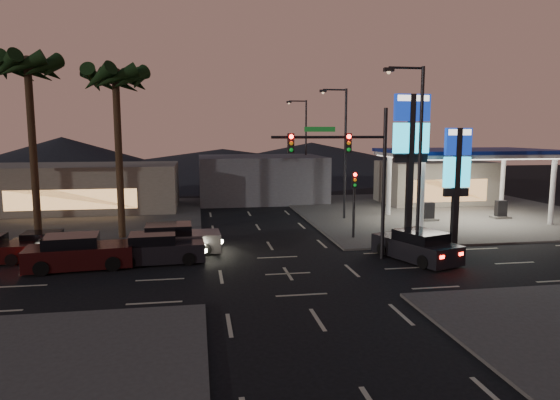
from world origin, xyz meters
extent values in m
plane|color=black|center=(0.00, 0.00, 0.00)|extent=(140.00, 140.00, 0.00)
cube|color=#47443F|center=(16.00, 16.00, 0.06)|extent=(24.00, 24.00, 0.12)
cube|color=#47443F|center=(-16.00, 16.00, 0.06)|extent=(24.00, 24.00, 0.12)
cylinder|color=silver|center=(11.00, 9.00, 2.50)|extent=(0.36, 0.36, 5.00)
cylinder|color=silver|center=(21.00, 9.00, 2.50)|extent=(0.36, 0.36, 5.00)
cylinder|color=silver|center=(11.00, 15.00, 2.50)|extent=(0.36, 0.36, 5.00)
cylinder|color=silver|center=(21.00, 15.00, 2.50)|extent=(0.36, 0.36, 5.00)
cube|color=silver|center=(16.00, 12.00, 5.20)|extent=(12.00, 8.00, 0.50)
cube|color=white|center=(16.00, 12.00, 4.90)|extent=(11.60, 7.60, 0.06)
cube|color=navy|center=(16.00, 12.00, 5.35)|extent=(12.20, 8.20, 0.25)
cube|color=black|center=(13.00, 12.00, 0.80)|extent=(0.80, 0.50, 1.40)
cube|color=black|center=(19.00, 12.00, 0.80)|extent=(0.80, 0.50, 1.40)
cube|color=#726B5B|center=(18.00, 21.00, 2.00)|extent=(10.00, 6.00, 4.00)
cube|color=black|center=(8.50, 5.50, 4.50)|extent=(0.35, 0.35, 9.00)
cube|color=navy|center=(8.50, 5.50, 8.20)|extent=(2.20, 0.30, 1.60)
cube|color=white|center=(8.50, 5.50, 8.75)|extent=(1.98, 0.32, 0.35)
cube|color=#18C2EC|center=(8.50, 5.50, 6.40)|extent=(2.20, 0.30, 1.80)
cube|color=black|center=(8.50, 5.50, 5.20)|extent=(2.09, 0.28, 0.50)
cube|color=black|center=(11.00, 4.50, 3.50)|extent=(0.35, 0.35, 7.00)
cube|color=navy|center=(11.00, 4.50, 6.20)|extent=(1.60, 0.30, 1.60)
cube|color=white|center=(11.00, 4.50, 6.75)|extent=(1.44, 0.32, 0.35)
cube|color=#18C2EC|center=(11.00, 4.50, 4.40)|extent=(1.60, 0.30, 1.80)
cube|color=black|center=(11.00, 4.50, 3.20)|extent=(1.52, 0.28, 0.50)
cylinder|color=black|center=(5.50, 2.00, 4.00)|extent=(0.20, 0.20, 8.00)
cylinder|color=black|center=(2.50, 2.00, 6.50)|extent=(6.00, 0.14, 0.14)
cube|color=#0C3F14|center=(2.00, 2.00, 6.90)|extent=(1.60, 0.05, 0.25)
cube|color=black|center=(3.50, 2.00, 6.20)|extent=(0.32, 0.25, 1.00)
sphere|color=#FF0C07|center=(3.50, 1.85, 6.53)|extent=(0.22, 0.22, 0.22)
sphere|color=orange|center=(3.50, 1.85, 6.20)|extent=(0.20, 0.20, 0.20)
sphere|color=#0CB226|center=(3.50, 1.85, 5.87)|extent=(0.20, 0.20, 0.20)
cube|color=black|center=(0.50, 2.00, 6.20)|extent=(0.32, 0.25, 1.00)
sphere|color=#FF0C07|center=(0.50, 1.85, 6.53)|extent=(0.22, 0.22, 0.22)
sphere|color=orange|center=(0.50, 1.85, 6.20)|extent=(0.20, 0.20, 0.20)
sphere|color=#0CB226|center=(0.50, 1.85, 5.87)|extent=(0.20, 0.20, 0.20)
cylinder|color=black|center=(5.50, 7.00, 2.00)|extent=(0.16, 0.16, 4.00)
cube|color=black|center=(5.50, 7.00, 3.80)|extent=(0.32, 0.25, 1.00)
sphere|color=#FF0C07|center=(5.50, 6.85, 4.13)|extent=(0.22, 0.22, 0.22)
sphere|color=orange|center=(5.50, 6.85, 3.80)|extent=(0.20, 0.20, 0.20)
sphere|color=#0CB226|center=(5.50, 6.85, 3.47)|extent=(0.20, 0.20, 0.20)
cylinder|color=black|center=(7.00, 1.00, 5.00)|extent=(0.18, 0.18, 10.00)
cylinder|color=black|center=(6.10, 1.00, 9.90)|extent=(1.80, 0.12, 0.12)
cube|color=black|center=(5.20, 1.00, 9.80)|extent=(0.50, 0.25, 0.18)
sphere|color=#FFCC8C|center=(5.20, 1.00, 9.68)|extent=(0.20, 0.20, 0.20)
cylinder|color=black|center=(7.00, 14.00, 5.00)|extent=(0.18, 0.18, 10.00)
cylinder|color=black|center=(6.10, 14.00, 9.90)|extent=(1.80, 0.12, 0.12)
cube|color=black|center=(5.20, 14.00, 9.80)|extent=(0.50, 0.25, 0.18)
sphere|color=#FFCC8C|center=(5.20, 14.00, 9.68)|extent=(0.20, 0.20, 0.20)
cylinder|color=black|center=(7.00, 28.00, 5.00)|extent=(0.18, 0.18, 10.00)
cylinder|color=black|center=(6.10, 28.00, 9.90)|extent=(1.80, 0.12, 0.12)
cube|color=black|center=(5.20, 28.00, 9.80)|extent=(0.50, 0.25, 0.18)
sphere|color=#FFCC8C|center=(5.20, 28.00, 9.68)|extent=(0.20, 0.20, 0.20)
cylinder|color=black|center=(-9.00, 9.50, 5.10)|extent=(0.44, 0.44, 10.20)
sphere|color=black|center=(-9.00, 9.50, 10.20)|extent=(0.90, 0.90, 0.90)
cone|color=black|center=(-7.70, 9.50, 9.90)|extent=(0.90, 2.74, 1.91)
cone|color=black|center=(-8.08, 10.42, 9.90)|extent=(2.57, 2.57, 1.91)
cone|color=black|center=(-9.00, 10.80, 9.90)|extent=(2.74, 0.90, 1.91)
cone|color=black|center=(-9.92, 10.42, 9.90)|extent=(2.57, 2.57, 1.91)
cone|color=black|center=(-10.30, 9.50, 9.90)|extent=(0.90, 2.74, 1.91)
cone|color=black|center=(-9.92, 8.58, 9.90)|extent=(2.57, 2.57, 1.91)
cone|color=black|center=(-9.00, 8.20, 9.90)|extent=(2.74, 0.90, 1.91)
cone|color=black|center=(-8.08, 8.58, 9.90)|extent=(2.57, 2.57, 1.91)
cylinder|color=black|center=(-14.00, 9.50, 5.40)|extent=(0.44, 0.44, 10.80)
sphere|color=black|center=(-14.00, 9.50, 10.80)|extent=(0.90, 0.90, 0.90)
cone|color=black|center=(-12.70, 9.50, 10.50)|extent=(0.90, 2.74, 1.91)
cone|color=black|center=(-13.08, 10.42, 10.50)|extent=(2.57, 2.57, 1.91)
cone|color=black|center=(-14.00, 10.80, 10.50)|extent=(2.74, 0.90, 1.91)
cone|color=black|center=(-14.92, 10.42, 10.50)|extent=(2.57, 2.57, 1.91)
cone|color=black|center=(-15.30, 9.50, 10.50)|extent=(0.90, 2.74, 1.91)
cone|color=black|center=(-14.92, 8.58, 10.50)|extent=(2.57, 2.57, 1.91)
cone|color=black|center=(-14.00, 8.20, 10.50)|extent=(2.74, 0.90, 1.91)
cone|color=black|center=(-13.08, 8.58, 10.50)|extent=(2.57, 2.57, 1.91)
cube|color=#726B5B|center=(-14.00, 22.00, 2.00)|extent=(16.00, 8.00, 4.00)
cube|color=#4C4C51|center=(2.00, 26.00, 2.20)|extent=(12.00, 9.00, 4.40)
cone|color=black|center=(-25.00, 60.00, 3.00)|extent=(40.00, 40.00, 6.00)
cone|color=black|center=(15.00, 60.00, 2.50)|extent=(50.00, 50.00, 5.00)
cone|color=black|center=(0.00, 60.00, 2.00)|extent=(60.00, 60.00, 4.00)
cube|color=black|center=(-6.24, 3.17, 0.58)|extent=(4.73, 2.19, 0.95)
cube|color=black|center=(-6.56, 3.15, 1.21)|extent=(2.41, 1.91, 0.68)
cylinder|color=black|center=(-4.82, 4.14, 0.34)|extent=(0.69, 0.29, 0.67)
cylinder|color=black|center=(-4.73, 2.35, 0.34)|extent=(0.69, 0.29, 0.67)
cylinder|color=black|center=(-7.76, 3.98, 0.34)|extent=(0.69, 0.29, 0.67)
cylinder|color=black|center=(-7.67, 2.19, 0.34)|extent=(0.69, 0.29, 0.67)
sphere|color=#FFF2BF|center=(-3.97, 3.92, 0.65)|extent=(0.23, 0.23, 0.23)
sphere|color=#FFF2BF|center=(-3.90, 2.66, 0.65)|extent=(0.23, 0.23, 0.23)
cube|color=#FF140A|center=(-8.59, 3.67, 0.74)|extent=(0.10, 0.27, 0.15)
cube|color=#FF140A|center=(-8.52, 2.41, 0.74)|extent=(0.10, 0.27, 0.15)
cube|color=black|center=(-10.08, 2.69, 0.63)|extent=(5.25, 2.65, 1.03)
cube|color=black|center=(-10.42, 2.65, 1.32)|extent=(2.72, 2.21, 0.75)
cylinder|color=black|center=(-8.58, 3.83, 0.37)|extent=(0.76, 0.35, 0.74)
cylinder|color=black|center=(-8.37, 1.89, 0.37)|extent=(0.76, 0.35, 0.74)
cylinder|color=black|center=(-11.78, 3.49, 0.37)|extent=(0.76, 0.35, 0.74)
cylinder|color=black|center=(-11.57, 1.55, 0.37)|extent=(0.76, 0.35, 0.74)
sphere|color=#FFF2BF|center=(-7.63, 3.64, 0.71)|extent=(0.25, 0.25, 0.25)
sphere|color=#FFF2BF|center=(-7.49, 2.27, 0.71)|extent=(0.25, 0.25, 0.25)
cube|color=#FF140A|center=(-12.66, 3.11, 0.80)|extent=(0.12, 0.30, 0.16)
cube|color=#FF140A|center=(-12.52, 1.74, 0.80)|extent=(0.12, 0.30, 0.16)
cube|color=slate|center=(-5.50, 5.07, 0.62)|extent=(5.07, 2.29, 1.02)
cube|color=black|center=(-5.84, 5.06, 1.30)|extent=(2.57, 2.02, 0.74)
cylinder|color=black|center=(-3.95, 6.10, 0.36)|extent=(0.74, 0.30, 0.73)
cylinder|color=black|center=(-3.88, 4.17, 0.36)|extent=(0.74, 0.30, 0.73)
cylinder|color=black|center=(-7.12, 5.98, 0.36)|extent=(0.74, 0.30, 0.73)
cylinder|color=black|center=(-7.05, 4.05, 0.36)|extent=(0.74, 0.30, 0.73)
sphere|color=#FFF2BF|center=(-3.03, 5.85, 0.70)|extent=(0.25, 0.25, 0.25)
sphere|color=#FFF2BF|center=(-2.98, 4.49, 0.70)|extent=(0.25, 0.25, 0.25)
cube|color=#FF140A|center=(-8.02, 5.66, 0.79)|extent=(0.10, 0.29, 0.16)
cube|color=#FF140A|center=(-7.97, 4.30, 0.79)|extent=(0.10, 0.29, 0.16)
cube|color=black|center=(-12.44, 5.85, 0.49)|extent=(3.94, 1.75, 0.80)
cube|color=black|center=(-12.70, 5.84, 1.02)|extent=(1.99, 1.56, 0.57)
cylinder|color=black|center=(-11.22, 6.63, 0.28)|extent=(0.57, 0.23, 0.57)
cylinder|color=black|center=(-11.18, 5.13, 0.28)|extent=(0.57, 0.23, 0.57)
cylinder|color=black|center=(-13.70, 6.56, 0.28)|extent=(0.57, 0.23, 0.57)
cylinder|color=black|center=(-13.65, 5.06, 0.28)|extent=(0.57, 0.23, 0.57)
sphere|color=#FFF2BF|center=(-10.51, 6.43, 0.55)|extent=(0.19, 0.19, 0.19)
sphere|color=#FFF2BF|center=(-10.48, 5.37, 0.55)|extent=(0.19, 0.19, 0.19)
cube|color=#FF140A|center=(-14.40, 6.32, 0.62)|extent=(0.08, 0.22, 0.12)
cube|color=#FF140A|center=(-14.37, 5.26, 0.62)|extent=(0.08, 0.22, 0.12)
cylinder|color=black|center=(-13.67, 5.42, 0.32)|extent=(0.64, 0.26, 0.63)
cylinder|color=black|center=(-13.61, 3.74, 0.32)|extent=(0.64, 0.26, 0.63)
sphere|color=#FFF2BF|center=(-12.87, 5.20, 0.61)|extent=(0.22, 0.22, 0.22)
sphere|color=#FFF2BF|center=(-12.83, 4.02, 0.61)|extent=(0.22, 0.22, 0.22)
cube|color=black|center=(7.18, 1.48, 0.60)|extent=(3.55, 5.24, 0.99)
cube|color=black|center=(7.29, 1.17, 1.26)|extent=(2.58, 2.91, 0.71)
cylinder|color=black|center=(5.78, 2.61, 0.35)|extent=(0.49, 0.75, 0.70)
cylinder|color=black|center=(7.54, 3.25, 0.35)|extent=(0.49, 0.75, 0.70)
cylinder|color=black|center=(6.82, -0.28, 0.35)|extent=(0.49, 0.75, 0.70)
cylinder|color=black|center=(8.58, 0.35, 0.35)|extent=(0.49, 0.75, 0.70)
cube|color=#FF140A|center=(7.38, -1.02, 0.77)|extent=(0.29, 0.18, 0.15)
cube|color=#FF140A|center=(8.62, -0.57, 0.77)|extent=(0.29, 0.18, 0.15)
camera|label=1|loc=(-4.19, -22.88, 6.76)|focal=32.00mm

